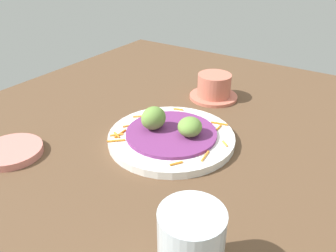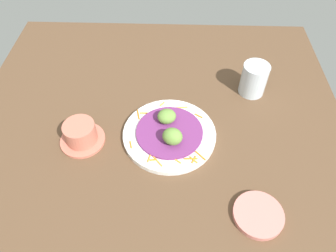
{
  "view_description": "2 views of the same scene",
  "coord_description": "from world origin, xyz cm",
  "px_view_note": "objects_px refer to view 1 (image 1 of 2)",
  "views": [
    {
      "loc": [
        -30.36,
        54.0,
        39.02
      ],
      "look_at": [
        3.12,
        3.35,
        4.96
      ],
      "focal_mm": 36.5,
      "sensor_mm": 36.0,
      "label": 1
    },
    {
      "loc": [
        56.25,
        5.25,
        70.31
      ],
      "look_at": [
        2.02,
        3.42,
        6.39
      ],
      "focal_mm": 33.33,
      "sensor_mm": 36.0,
      "label": 2
    }
  ],
  "objects_px": {
    "guac_scoop_left": "(190,127)",
    "guac_scoop_center": "(154,118)",
    "main_plate": "(171,138)",
    "terracotta_bowl": "(214,88)",
    "side_plate_small": "(12,151)",
    "water_glass": "(191,246)"
  },
  "relations": [
    {
      "from": "main_plate",
      "to": "terracotta_bowl",
      "type": "relative_size",
      "value": 2.1
    },
    {
      "from": "guac_scoop_center",
      "to": "side_plate_small",
      "type": "bearing_deg",
      "value": 46.53
    },
    {
      "from": "terracotta_bowl",
      "to": "water_glass",
      "type": "relative_size",
      "value": 1.22
    },
    {
      "from": "guac_scoop_center",
      "to": "side_plate_small",
      "type": "height_order",
      "value": "guac_scoop_center"
    },
    {
      "from": "water_glass",
      "to": "terracotta_bowl",
      "type": "bearing_deg",
      "value": -66.31
    },
    {
      "from": "terracotta_bowl",
      "to": "water_glass",
      "type": "xyz_separation_m",
      "value": [
        -0.22,
        0.49,
        0.02
      ]
    },
    {
      "from": "main_plate",
      "to": "guac_scoop_left",
      "type": "xyz_separation_m",
      "value": [
        -0.04,
        -0.01,
        0.03
      ]
    },
    {
      "from": "guac_scoop_center",
      "to": "main_plate",
      "type": "bearing_deg",
      "value": -166.73
    },
    {
      "from": "guac_scoop_center",
      "to": "water_glass",
      "type": "relative_size",
      "value": 0.53
    },
    {
      "from": "water_glass",
      "to": "side_plate_small",
      "type": "bearing_deg",
      "value": -5.61
    },
    {
      "from": "main_plate",
      "to": "water_glass",
      "type": "height_order",
      "value": "water_glass"
    },
    {
      "from": "main_plate",
      "to": "terracotta_bowl",
      "type": "height_order",
      "value": "terracotta_bowl"
    },
    {
      "from": "guac_scoop_left",
      "to": "guac_scoop_center",
      "type": "distance_m",
      "value": 0.08
    },
    {
      "from": "guac_scoop_left",
      "to": "water_glass",
      "type": "xyz_separation_m",
      "value": [
        -0.15,
        0.26,
        0.01
      ]
    },
    {
      "from": "guac_scoop_left",
      "to": "side_plate_small",
      "type": "height_order",
      "value": "guac_scoop_left"
    },
    {
      "from": "terracotta_bowl",
      "to": "water_glass",
      "type": "distance_m",
      "value": 0.54
    },
    {
      "from": "side_plate_small",
      "to": "water_glass",
      "type": "xyz_separation_m",
      "value": [
        -0.42,
        0.04,
        0.04
      ]
    },
    {
      "from": "guac_scoop_left",
      "to": "terracotta_bowl",
      "type": "distance_m",
      "value": 0.24
    },
    {
      "from": "main_plate",
      "to": "side_plate_small",
      "type": "distance_m",
      "value": 0.31
    },
    {
      "from": "side_plate_small",
      "to": "terracotta_bowl",
      "type": "height_order",
      "value": "terracotta_bowl"
    },
    {
      "from": "side_plate_small",
      "to": "guac_scoop_left",
      "type": "bearing_deg",
      "value": -140.5
    },
    {
      "from": "main_plate",
      "to": "terracotta_bowl",
      "type": "bearing_deg",
      "value": -84.14
    }
  ]
}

